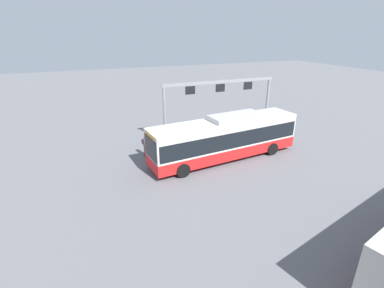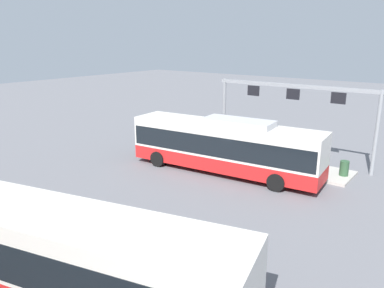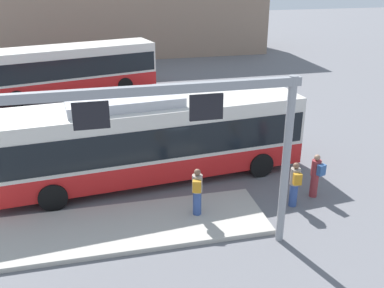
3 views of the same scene
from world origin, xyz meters
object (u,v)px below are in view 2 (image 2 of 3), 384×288
object	(u,v)px
person_boarding	(182,136)
person_waiting_mid	(237,142)
bus_main	(224,144)
bus_background_left	(76,257)
person_waiting_near	(196,137)
trash_bin	(344,168)

from	to	relation	value
person_boarding	person_waiting_mid	world-z (taller)	person_waiting_mid
bus_main	bus_background_left	xyz separation A→B (m)	(-3.21, 13.12, -0.03)
bus_background_left	person_waiting_near	world-z (taller)	bus_background_left
person_waiting_mid	trash_bin	world-z (taller)	person_waiting_mid
bus_background_left	person_boarding	bearing A→B (deg)	105.19
trash_bin	person_waiting_near	bearing A→B (deg)	1.28
person_boarding	person_waiting_mid	bearing A→B (deg)	79.67
bus_main	trash_bin	bearing A→B (deg)	-156.16
bus_background_left	bus_main	bearing A→B (deg)	90.01
person_boarding	trash_bin	world-z (taller)	person_boarding
bus_background_left	trash_bin	world-z (taller)	bus_background_left
bus_background_left	person_boarding	distance (m)	18.23
person_boarding	person_waiting_near	bearing A→B (deg)	97.08
bus_main	trash_bin	distance (m)	7.24
person_waiting_near	person_waiting_mid	size ratio (longest dim) A/B	1.00
person_boarding	trash_bin	bearing A→B (deg)	77.26
bus_main	person_boarding	world-z (taller)	bus_main
bus_main	person_waiting_mid	distance (m)	3.52
bus_background_left	trash_bin	size ratio (longest dim) A/B	12.22
bus_main	person_waiting_near	xyz separation A→B (m)	(4.55, -3.26, -0.92)
bus_main	bus_background_left	bearing A→B (deg)	98.21
bus_main	person_waiting_mid	size ratio (longest dim) A/B	7.30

